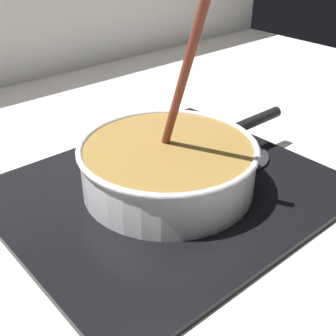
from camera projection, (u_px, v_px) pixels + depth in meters
ground at (136, 252)px, 0.69m from camera, size 2.40×1.60×0.04m
hob_plate at (168, 191)px, 0.79m from camera, size 0.56×0.48×0.01m
burner_ring at (168, 186)px, 0.79m from camera, size 0.18×0.18×0.01m
spare_burner at (233, 156)px, 0.88m from camera, size 0.14×0.14×0.01m
cooking_pan at (169, 165)px, 0.77m from camera, size 0.45×0.31×0.34m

